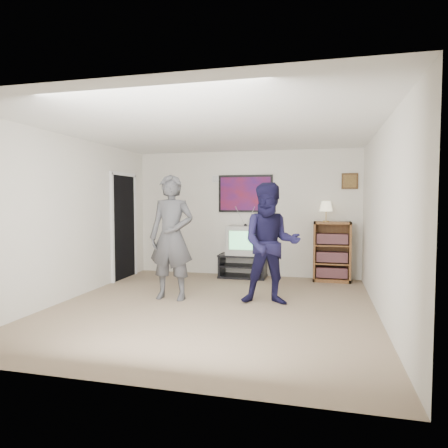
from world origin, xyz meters
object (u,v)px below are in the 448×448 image
at_px(person_tall, 172,237).
at_px(person_short, 271,244).
at_px(crt_television, 245,240).
at_px(bookshelf, 332,252).
at_px(media_stand, 243,266).

distance_m(person_tall, person_short, 1.52).
bearing_deg(crt_television, person_tall, -110.24).
height_order(bookshelf, person_short, person_short).
height_order(crt_television, bookshelf, bookshelf).
xyz_separation_m(media_stand, person_tall, (-0.73, -1.93, 0.73)).
height_order(crt_television, person_short, person_short).
bearing_deg(bookshelf, person_tall, -140.68).
bearing_deg(person_short, crt_television, 104.03).
xyz_separation_m(media_stand, bookshelf, (1.69, 0.05, 0.33)).
xyz_separation_m(bookshelf, person_short, (-0.91, -1.93, 0.33)).
bearing_deg(media_stand, person_tall, -110.70).
relative_size(person_tall, person_short, 1.07).
bearing_deg(crt_television, media_stand, -178.24).
bearing_deg(bookshelf, media_stand, -178.31).
bearing_deg(crt_television, person_short, -66.96).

